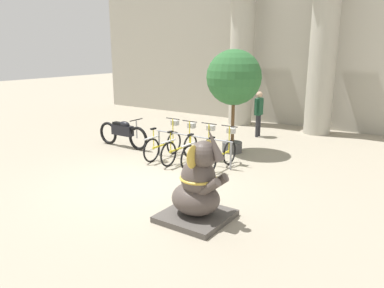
{
  "coord_description": "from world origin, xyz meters",
  "views": [
    {
      "loc": [
        5.52,
        -6.27,
        3.09
      ],
      "look_at": [
        0.91,
        0.42,
        1.0
      ],
      "focal_mm": 35.0,
      "sensor_mm": 36.0,
      "label": 1
    }
  ],
  "objects_px": {
    "bicycle_0": "(164,144)",
    "bicycle_1": "(181,147)",
    "bicycle_3": "(221,154)",
    "motorcycle": "(123,133)",
    "elephant_statue": "(198,189)",
    "person_pedestrian": "(259,110)",
    "potted_tree": "(234,79)",
    "bicycle_2": "(200,150)"
  },
  "relations": [
    {
      "from": "bicycle_1",
      "to": "bicycle_2",
      "type": "height_order",
      "value": "same"
    },
    {
      "from": "bicycle_3",
      "to": "elephant_statue",
      "type": "relative_size",
      "value": 0.95
    },
    {
      "from": "bicycle_0",
      "to": "bicycle_1",
      "type": "bearing_deg",
      "value": -4.14
    },
    {
      "from": "bicycle_3",
      "to": "motorcycle",
      "type": "xyz_separation_m",
      "value": [
        -3.72,
        0.18,
        0.06
      ]
    },
    {
      "from": "bicycle_1",
      "to": "elephant_statue",
      "type": "bearing_deg",
      "value": -48.82
    },
    {
      "from": "bicycle_0",
      "to": "bicycle_3",
      "type": "xyz_separation_m",
      "value": [
        1.9,
        -0.0,
        0.0
      ]
    },
    {
      "from": "bicycle_1",
      "to": "person_pedestrian",
      "type": "bearing_deg",
      "value": 83.26
    },
    {
      "from": "bicycle_3",
      "to": "bicycle_2",
      "type": "bearing_deg",
      "value": -178.62
    },
    {
      "from": "bicycle_1",
      "to": "elephant_statue",
      "type": "xyz_separation_m",
      "value": [
        2.43,
        -2.78,
        0.2
      ]
    },
    {
      "from": "bicycle_1",
      "to": "person_pedestrian",
      "type": "height_order",
      "value": "person_pedestrian"
    },
    {
      "from": "bicycle_2",
      "to": "motorcycle",
      "type": "height_order",
      "value": "bicycle_2"
    },
    {
      "from": "elephant_statue",
      "to": "bicycle_3",
      "type": "bearing_deg",
      "value": 112.45
    },
    {
      "from": "elephant_statue",
      "to": "potted_tree",
      "type": "xyz_separation_m",
      "value": [
        -1.72,
        4.46,
        1.59
      ]
    },
    {
      "from": "bicycle_0",
      "to": "bicycle_3",
      "type": "distance_m",
      "value": 1.9
    },
    {
      "from": "bicycle_1",
      "to": "bicycle_2",
      "type": "bearing_deg",
      "value": 2.46
    },
    {
      "from": "bicycle_3",
      "to": "elephant_statue",
      "type": "distance_m",
      "value": 3.06
    },
    {
      "from": "bicycle_2",
      "to": "motorcycle",
      "type": "distance_m",
      "value": 3.09
    },
    {
      "from": "bicycle_3",
      "to": "elephant_statue",
      "type": "height_order",
      "value": "elephant_statue"
    },
    {
      "from": "bicycle_0",
      "to": "person_pedestrian",
      "type": "bearing_deg",
      "value": 74.44
    },
    {
      "from": "motorcycle",
      "to": "potted_tree",
      "type": "xyz_separation_m",
      "value": [
        3.16,
        1.46,
        1.72
      ]
    },
    {
      "from": "elephant_statue",
      "to": "bicycle_0",
      "type": "bearing_deg",
      "value": 137.33
    },
    {
      "from": "bicycle_2",
      "to": "motorcycle",
      "type": "bearing_deg",
      "value": 176.31
    },
    {
      "from": "bicycle_0",
      "to": "person_pedestrian",
      "type": "distance_m",
      "value": 4.17
    },
    {
      "from": "bicycle_3",
      "to": "elephant_statue",
      "type": "xyz_separation_m",
      "value": [
        1.17,
        -2.82,
        0.2
      ]
    },
    {
      "from": "elephant_statue",
      "to": "motorcycle",
      "type": "xyz_separation_m",
      "value": [
        -4.88,
        3.0,
        -0.13
      ]
    },
    {
      "from": "motorcycle",
      "to": "bicycle_2",
      "type": "bearing_deg",
      "value": -3.69
    },
    {
      "from": "bicycle_0",
      "to": "bicycle_1",
      "type": "xyz_separation_m",
      "value": [
        0.63,
        -0.05,
        0.0
      ]
    },
    {
      "from": "bicycle_1",
      "to": "elephant_statue",
      "type": "distance_m",
      "value": 3.7
    },
    {
      "from": "bicycle_1",
      "to": "bicycle_3",
      "type": "xyz_separation_m",
      "value": [
        1.27,
        0.04,
        0.0
      ]
    },
    {
      "from": "bicycle_0",
      "to": "potted_tree",
      "type": "bearing_deg",
      "value": 50.6
    },
    {
      "from": "bicycle_0",
      "to": "motorcycle",
      "type": "height_order",
      "value": "bicycle_0"
    },
    {
      "from": "person_pedestrian",
      "to": "bicycle_1",
      "type": "bearing_deg",
      "value": -96.74
    },
    {
      "from": "motorcycle",
      "to": "person_pedestrian",
      "type": "height_order",
      "value": "person_pedestrian"
    },
    {
      "from": "bicycle_3",
      "to": "bicycle_0",
      "type": "bearing_deg",
      "value": 179.9
    },
    {
      "from": "bicycle_1",
      "to": "person_pedestrian",
      "type": "distance_m",
      "value": 4.09
    },
    {
      "from": "bicycle_2",
      "to": "person_pedestrian",
      "type": "bearing_deg",
      "value": 92.24
    },
    {
      "from": "motorcycle",
      "to": "bicycle_3",
      "type": "bearing_deg",
      "value": -2.83
    },
    {
      "from": "bicycle_1",
      "to": "potted_tree",
      "type": "distance_m",
      "value": 2.56
    },
    {
      "from": "person_pedestrian",
      "to": "potted_tree",
      "type": "xyz_separation_m",
      "value": [
        0.24,
        -2.35,
        1.24
      ]
    },
    {
      "from": "bicycle_0",
      "to": "potted_tree",
      "type": "xyz_separation_m",
      "value": [
        1.34,
        1.64,
        1.79
      ]
    },
    {
      "from": "motorcycle",
      "to": "person_pedestrian",
      "type": "bearing_deg",
      "value": 52.41
    },
    {
      "from": "potted_tree",
      "to": "bicycle_3",
      "type": "bearing_deg",
      "value": -71.35
    }
  ]
}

